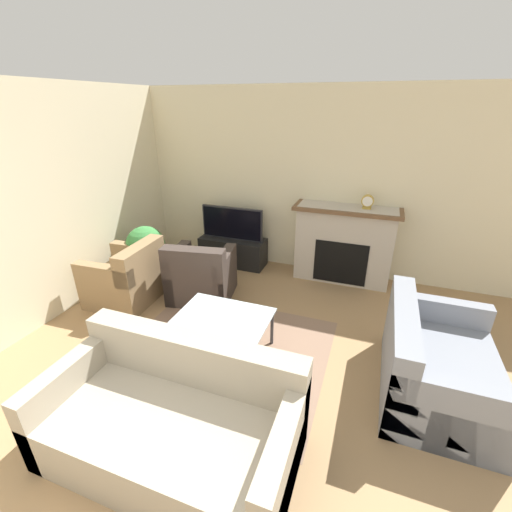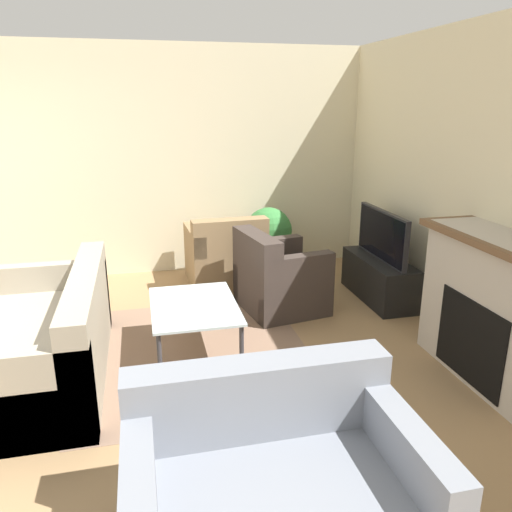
{
  "view_description": "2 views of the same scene",
  "coord_description": "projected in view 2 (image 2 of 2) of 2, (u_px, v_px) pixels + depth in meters",
  "views": [
    {
      "loc": [
        1.07,
        -0.31,
        2.45
      ],
      "look_at": [
        -0.17,
        3.08,
        0.83
      ],
      "focal_mm": 24.0,
      "sensor_mm": 36.0,
      "label": 1
    },
    {
      "loc": [
        3.57,
        1.97,
        2.04
      ],
      "look_at": [
        -0.2,
        2.85,
        0.85
      ],
      "focal_mm": 35.0,
      "sensor_mm": 36.0,
      "label": 2
    }
  ],
  "objects": [
    {
      "name": "armchair_accent",
      "position": [
        278.0,
        281.0,
        5.07
      ],
      "size": [
        0.92,
        0.89,
        0.82
      ],
      "rotation": [
        0.0,
        0.0,
        3.32
      ],
      "color": "#3D332D",
      "rests_on": "ground_plane"
    },
    {
      "name": "coffee_table",
      "position": [
        194.0,
        309.0,
        4.13
      ],
      "size": [
        0.96,
        0.7,
        0.44
      ],
      "color": "#333338",
      "rests_on": "ground_plane"
    },
    {
      "name": "potted_plant",
      "position": [
        269.0,
        233.0,
        5.92
      ],
      "size": [
        0.55,
        0.55,
        0.86
      ],
      "color": "beige",
      "rests_on": "ground_plane"
    },
    {
      "name": "tv_stand",
      "position": [
        379.0,
        279.0,
        5.37
      ],
      "size": [
        1.07,
        0.41,
        0.45
      ],
      "color": "black",
      "rests_on": "ground_plane"
    },
    {
      "name": "couch_sectional",
      "position": [
        45.0,
        344.0,
        3.79
      ],
      "size": [
        1.85,
        0.96,
        0.82
      ],
      "color": "#9E937F",
      "rests_on": "ground_plane"
    },
    {
      "name": "wall_left",
      "position": [
        171.0,
        162.0,
        5.98
      ],
      "size": [
        0.06,
        7.7,
        2.7
      ],
      "color": "beige",
      "rests_on": "ground_plane"
    },
    {
      "name": "fireplace",
      "position": [
        500.0,
        309.0,
        3.65
      ],
      "size": [
        1.47,
        0.49,
        1.13
      ],
      "color": "#BCB2A3",
      "rests_on": "ground_plane"
    },
    {
      "name": "couch_loveseat",
      "position": [
        275.0,
        497.0,
        2.31
      ],
      "size": [
        0.94,
        1.34,
        0.82
      ],
      "rotation": [
        0.0,
        0.0,
        1.57
      ],
      "color": "gray",
      "rests_on": "ground_plane"
    },
    {
      "name": "tv",
      "position": [
        382.0,
        235.0,
        5.22
      ],
      "size": [
        1.01,
        0.06,
        0.52
      ],
      "color": "#232328",
      "rests_on": "tv_stand"
    },
    {
      "name": "armchair_by_window",
      "position": [
        226.0,
        258.0,
        5.83
      ],
      "size": [
        0.84,
        0.88,
        0.82
      ],
      "rotation": [
        0.0,
        0.0,
        -1.52
      ],
      "color": "#8C704C",
      "rests_on": "ground_plane"
    },
    {
      "name": "wall_back",
      "position": [
        482.0,
        190.0,
        4.12
      ],
      "size": [
        8.04,
        0.06,
        2.7
      ],
      "color": "beige",
      "rests_on": "ground_plane"
    },
    {
      "name": "area_rug",
      "position": [
        195.0,
        353.0,
        4.24
      ],
      "size": [
        2.16,
        1.9,
        0.0
      ],
      "color": "#896B56",
      "rests_on": "ground_plane"
    }
  ]
}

